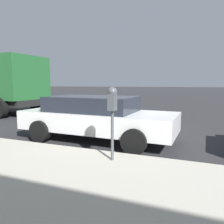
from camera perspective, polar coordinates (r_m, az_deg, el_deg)
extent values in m
plane|color=#2B2B2D|center=(7.44, 0.66, -5.78)|extent=(220.00, 220.00, 0.00)
cylinder|color=#4C5156|center=(4.47, 0.08, -6.19)|extent=(0.06, 0.06, 1.03)
cube|color=#4C5156|center=(4.36, 0.09, 2.61)|extent=(0.20, 0.14, 0.34)
sphere|color=#4C5156|center=(4.35, 0.09, 5.28)|extent=(0.19, 0.19, 0.19)
cube|color=gold|center=(4.46, 0.58, 2.17)|extent=(0.01, 0.11, 0.12)
cube|color=black|center=(4.46, 0.59, 3.70)|extent=(0.01, 0.10, 0.08)
cube|color=silver|center=(6.57, -3.78, -2.24)|extent=(1.93, 4.68, 0.55)
cube|color=#232833|center=(6.59, -5.24, 2.15)|extent=(1.65, 2.64, 0.44)
cylinder|color=black|center=(6.96, 10.24, -4.13)|extent=(0.24, 0.65, 0.64)
cylinder|color=black|center=(5.29, 5.77, -7.71)|extent=(0.24, 0.65, 0.64)
cylinder|color=black|center=(8.09, -9.93, -2.50)|extent=(0.24, 0.65, 0.64)
cylinder|color=black|center=(6.71, -18.29, -4.81)|extent=(0.24, 0.65, 0.64)
cube|color=#23602D|center=(12.84, -23.26, 8.17)|extent=(2.73, 2.21, 2.26)
cylinder|color=black|center=(13.82, -18.93, 2.12)|extent=(0.35, 1.05, 1.04)
cylinder|color=black|center=(16.12, -27.09, 2.40)|extent=(0.35, 1.05, 1.04)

